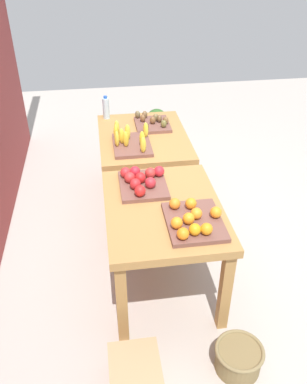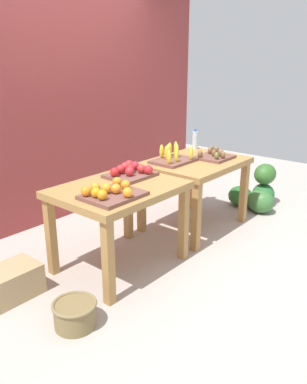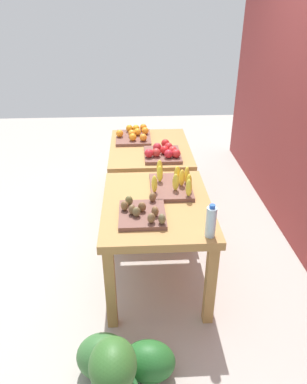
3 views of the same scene
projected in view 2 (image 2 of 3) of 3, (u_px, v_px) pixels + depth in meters
name	position (u px, v px, depth m)	size (l,w,h in m)	color
ground_plane	(161.00, 243.00, 3.89)	(8.00, 8.00, 0.00)	#B1A79F
back_wall	(64.00, 81.00, 4.23)	(4.40, 0.12, 3.00)	#923737
display_table_left	(119.00, 198.00, 3.28)	(1.04, 0.80, 0.73)	#A77A42
display_table_right	(195.00, 170.00, 4.09)	(1.04, 0.80, 0.73)	#A77A42
orange_bin	(111.00, 193.00, 2.97)	(0.44, 0.37, 0.11)	brown
apple_bin	(130.00, 172.00, 3.50)	(0.41, 0.36, 0.11)	brown
banana_crate	(173.00, 157.00, 3.98)	(0.44, 0.33, 0.17)	brown
kiwi_bin	(215.00, 156.00, 4.11)	(0.37, 0.32, 0.10)	brown
water_bottle	(195.00, 140.00, 4.53)	(0.07, 0.07, 0.23)	silver
watermelon_pile	(258.00, 192.00, 4.76)	(0.61, 0.63, 0.53)	#266A32
wicker_basket	(75.00, 313.00, 2.67)	(0.31, 0.31, 0.18)	olive
cardboard_produce_box	(12.00, 282.00, 3.00)	(0.40, 0.30, 0.24)	tan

